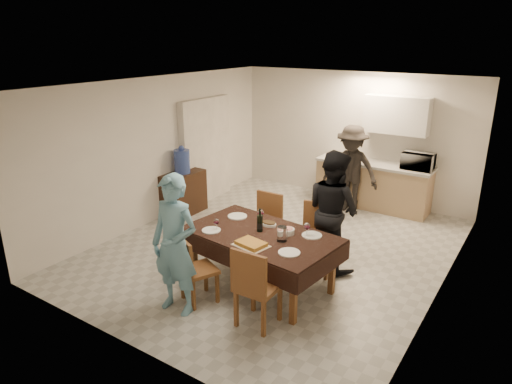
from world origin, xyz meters
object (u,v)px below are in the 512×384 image
Objects in this scene: savoury_tart at (251,244)px; wine_bottle at (260,220)px; console at (184,193)px; water_pitcher at (282,234)px; dining_table at (261,236)px; person_kitchen at (351,169)px; person_near at (175,245)px; person_far at (333,210)px; water_jug at (182,161)px; microwave at (418,161)px.

wine_bottle is at bearing 109.23° from savoury_tart.
console is 4.53× the size of water_pitcher.
savoury_tart is at bearing -33.18° from console.
person_kitchen reaches higher than dining_table.
person_near reaches higher than console.
water_pitcher is 0.11× the size of person_far.
person_near is (-0.90, -1.00, 0.00)m from water_pitcher.
wine_bottle is at bearing 80.98° from person_far.
water_pitcher is 0.47× the size of savoury_tart.
dining_table is 3.35m from person_kitchen.
console is 3.37m from savoury_tart.
wine_bottle is at bearing -27.86° from water_jug.
wine_bottle is at bearing 60.54° from person_near.
person_near is (-1.55, -4.85, -0.18)m from microwave.
water_jug is at bearing 125.66° from person_near.
person_far is (0.60, 1.00, -0.06)m from wine_bottle.
water_jug reaches higher than microwave.
person_near is (-0.50, -1.10, -0.06)m from wine_bottle.
person_near is at bearing -111.31° from dining_table.
console is 3.33m from person_near.
wine_bottle is 0.48m from savoury_tart.
dining_table is 3.94m from microwave.
person_near is (2.15, -2.50, -0.15)m from water_jug.
person_kitchen is at bearing 36.30° from console.
water_pitcher is 3.91m from microwave.
water_jug reaches higher than console.
person_kitchen is at bearing 21.95° from microwave.
person_near reaches higher than person_kitchen.
dining_table is at bearing 57.34° from person_near.
console reaches higher than dining_table.
savoury_tart is 3.73m from person_kitchen.
water_pitcher is (0.35, -0.05, 0.13)m from dining_table.
person_near is 1.04× the size of person_kitchen.
person_near reaches higher than dining_table.
console is 2.11× the size of savoury_tart.
person_far reaches higher than console.
person_far is at bearing 57.34° from person_near.
dining_table is at bearing -28.25° from console.
console is 0.63m from water_jug.
person_kitchen is (0.43, 4.40, -0.04)m from person_near.
dining_table is 3.78× the size of microwave.
wine_bottle is 0.18× the size of person_near.
savoury_tart is at bearing -68.92° from dining_table.
wine_bottle reaches higher than savoury_tart.
savoury_tart is 0.24× the size of person_near.
person_near reaches higher than water_pitcher.
person_far is at bearing 72.53° from savoury_tart.
console is 4.43m from microwave.
water_jug is 1.38× the size of wine_bottle.
wine_bottle reaches higher than water_pitcher.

